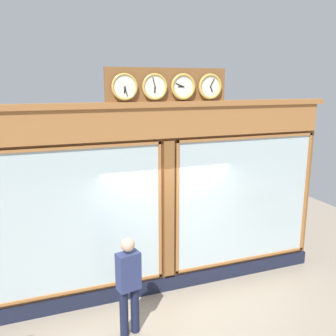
# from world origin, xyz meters

# --- Properties ---
(shop_facade) EXTENTS (6.79, 0.42, 4.30)m
(shop_facade) POSITION_xyz_m (-0.00, -0.13, 1.89)
(shop_facade) COLOR brown
(shop_facade) RESTS_ON ground_plane
(pedestrian) EXTENTS (0.40, 0.30, 1.69)m
(pedestrian) POSITION_xyz_m (1.05, 1.01, 0.93)
(pedestrian) COLOR #191E38
(pedestrian) RESTS_ON ground_plane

